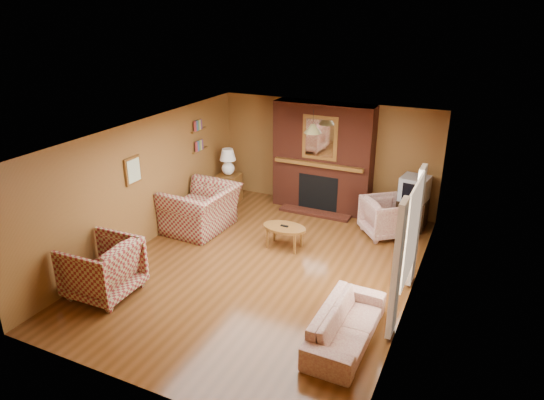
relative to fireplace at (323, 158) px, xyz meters
The scene contains 20 objects.
floor 3.21m from the fireplace, 90.00° to the right, with size 6.50×6.50×0.00m, color #4E2B10.
ceiling 3.22m from the fireplace, 90.00° to the right, with size 6.50×6.50×0.00m, color white.
wall_back 0.27m from the fireplace, 90.00° to the left, with size 6.50×6.50×0.00m, color brown.
wall_front 6.23m from the fireplace, 90.00° to the right, with size 6.50×6.50×0.00m, color brown.
wall_left 3.89m from the fireplace, 129.95° to the right, with size 6.50×6.50×0.00m, color brown.
wall_right 3.89m from the fireplace, 50.05° to the right, with size 6.50×6.50×0.00m, color brown.
fireplace is the anchor object (origin of this frame).
window_right 4.02m from the fireplace, 52.40° to the right, with size 0.10×1.85×2.00m.
bookshelf 2.72m from the fireplace, 156.05° to the right, with size 0.09×0.55×0.71m.
botanical_print 4.12m from the fireplace, 126.90° to the right, with size 0.05×0.40×0.50m.
pendant_light 1.07m from the fireplace, 90.00° to the right, with size 0.36×0.36×0.48m.
plaid_loveseat 2.89m from the fireplace, 131.33° to the right, with size 1.40×1.22×0.91m, color maroon.
plaid_armchair 5.24m from the fireplace, 112.07° to the right, with size 0.99×1.02×0.93m, color maroon.
floral_sofa 4.80m from the fireplace, 66.21° to the right, with size 1.75×0.69×0.51m, color beige.
floral_armchair 1.98m from the fireplace, 25.22° to the right, with size 0.83×0.86×0.78m, color beige.
coffee_table 2.28m from the fireplace, 89.45° to the right, with size 0.84×0.52×0.46m.
side_table 2.33m from the fireplace, 165.71° to the right, with size 0.50×0.50×0.66m, color brown.
table_lamp 2.17m from the fireplace, 165.71° to the right, with size 0.38×0.38×0.62m.
tv_stand 2.24m from the fireplace, ahead, with size 0.57×0.52×0.62m, color black.
crt_tv 2.08m from the fireplace, ahead, with size 0.59×0.59×0.49m.
Camera 1 is at (3.31, -6.75, 4.33)m, focal length 32.00 mm.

